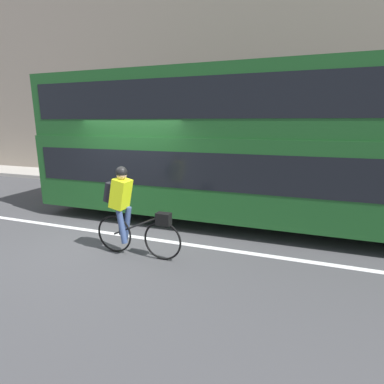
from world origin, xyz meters
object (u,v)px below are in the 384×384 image
at_px(cyclist_on_bike, 128,209).
at_px(trash_bin, 199,171).
at_px(bus, 261,141).
at_px(street_sign_post, 224,146).

xyz_separation_m(cyclist_on_bike, trash_bin, (-0.68, 6.17, -0.29)).
bearing_deg(bus, street_sign_post, 116.56).
distance_m(trash_bin, street_sign_post, 1.37).
bearing_deg(street_sign_post, bus, -63.44).
height_order(cyclist_on_bike, trash_bin, cyclist_on_bike).
xyz_separation_m(bus, cyclist_on_bike, (-2.03, -2.64, -1.11)).
height_order(bus, street_sign_post, bus).
xyz_separation_m(bus, trash_bin, (-2.72, 3.53, -1.40)).
bearing_deg(trash_bin, street_sign_post, -0.36).
distance_m(cyclist_on_bike, street_sign_post, 6.21).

